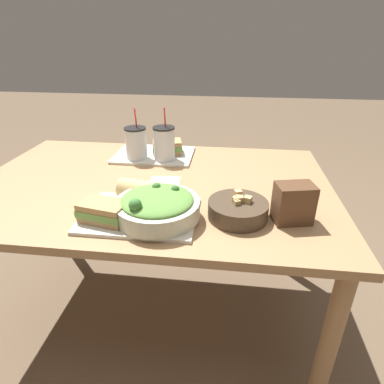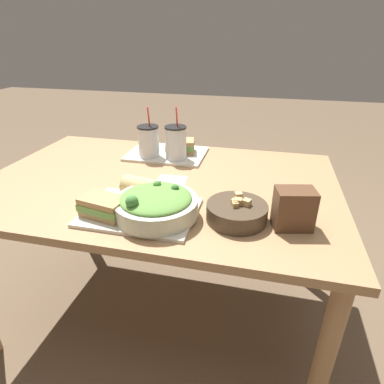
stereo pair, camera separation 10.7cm
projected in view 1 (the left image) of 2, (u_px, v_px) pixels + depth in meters
The scene contains 13 objects.
ground_plane at pixel (160, 310), 1.64m from camera, with size 12.00×12.00×0.00m, color brown.
dining_table at pixel (153, 200), 1.35m from camera, with size 1.44×0.95×0.72m.
tray_near at pixel (140, 215), 1.07m from camera, with size 0.38×0.27×0.01m.
tray_far at pixel (154, 155), 1.58m from camera, with size 0.38×0.27×0.01m.
salad_bowl at pixel (157, 206), 1.03m from camera, with size 0.27×0.27×0.10m.
soup_bowl at pixel (238, 209), 1.05m from camera, with size 0.20×0.20×0.08m.
sandwich_near at pixel (104, 211), 1.01m from camera, with size 0.17×0.12×0.06m.
baguette_near at pixel (140, 190), 1.13m from camera, with size 0.15×0.10×0.08m.
sandwich_far at pixel (167, 147), 1.57m from camera, with size 0.16×0.13×0.06m.
drink_cup_dark at pixel (136, 144), 1.50m from camera, with size 0.10×0.10×0.24m.
drink_cup_red at pixel (164, 144), 1.48m from camera, with size 0.10×0.10×0.24m.
chip_bag at pixel (293, 203), 1.02m from camera, with size 0.13×0.10×0.13m.
napkin_folded at pixel (165, 181), 1.32m from camera, with size 0.13×0.09×0.00m.
Camera 1 is at (0.31, -1.16, 1.28)m, focal length 30.00 mm.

